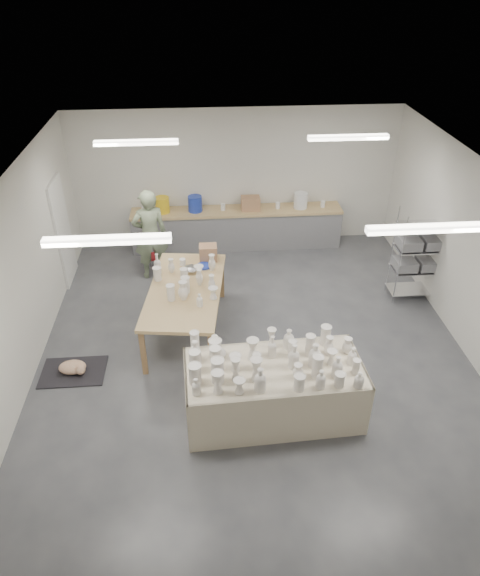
{
  "coord_description": "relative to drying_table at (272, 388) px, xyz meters",
  "views": [
    {
      "loc": [
        -0.74,
        -6.6,
        5.56
      ],
      "look_at": [
        -0.2,
        0.32,
        1.05
      ],
      "focal_mm": 32.0,
      "sensor_mm": 36.0,
      "label": 1
    }
  ],
  "objects": [
    {
      "name": "back_counter",
      "position": [
        -0.13,
        5.09,
        0.0
      ],
      "size": [
        4.6,
        0.6,
        1.24
      ],
      "color": "tan",
      "rests_on": "ground"
    },
    {
      "name": "room",
      "position": [
        -0.23,
        1.49,
        1.57
      ],
      "size": [
        8.0,
        8.02,
        3.0
      ],
      "color": "#424449",
      "rests_on": "ground"
    },
    {
      "name": "red_stool",
      "position": [
        -1.92,
        4.24,
        -0.21
      ],
      "size": [
        0.42,
        0.42,
        0.31
      ],
      "rotation": [
        0.0,
        0.0,
        0.34
      ],
      "color": "red",
      "rests_on": "ground"
    },
    {
      "name": "wire_shelf",
      "position": [
        3.08,
        2.81,
        0.44
      ],
      "size": [
        0.88,
        0.48,
        1.8
      ],
      "color": "silver",
      "rests_on": "ground"
    },
    {
      "name": "drying_table",
      "position": [
        0.0,
        0.0,
        0.0
      ],
      "size": [
        2.5,
        1.27,
        1.24
      ],
      "rotation": [
        0.0,
        0.0,
        0.05
      ],
      "color": "olive",
      "rests_on": "ground"
    },
    {
      "name": "rug",
      "position": [
        -3.02,
        1.09,
        -0.47
      ],
      "size": [
        1.0,
        0.7,
        0.02
      ],
      "primitive_type": "cube",
      "color": "black",
      "rests_on": "ground"
    },
    {
      "name": "potter",
      "position": [
        -1.92,
        3.97,
        0.45
      ],
      "size": [
        0.77,
        0.6,
        1.87
      ],
      "primitive_type": "imported",
      "rotation": [
        0.0,
        0.0,
        3.39
      ],
      "color": "gray",
      "rests_on": "ground"
    },
    {
      "name": "cat",
      "position": [
        -3.0,
        1.08,
        -0.37
      ],
      "size": [
        0.51,
        0.44,
        0.18
      ],
      "rotation": [
        0.0,
        0.0,
        0.4
      ],
      "color": "white",
      "rests_on": "rug"
    },
    {
      "name": "work_table",
      "position": [
        -1.17,
        2.14,
        0.4
      ],
      "size": [
        1.47,
        2.5,
        1.26
      ],
      "rotation": [
        0.0,
        0.0,
        -0.13
      ],
      "color": "tan",
      "rests_on": "ground"
    }
  ]
}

